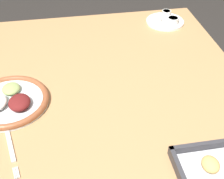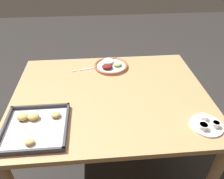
{
  "view_description": "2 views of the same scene",
  "coord_description": "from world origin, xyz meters",
  "px_view_note": "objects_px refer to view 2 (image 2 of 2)",
  "views": [
    {
      "loc": [
        0.74,
        -0.13,
        1.42
      ],
      "look_at": [
        -0.01,
        0.0,
        0.8
      ],
      "focal_mm": 50.0,
      "sensor_mm": 36.0,
      "label": 1
    },
    {
      "loc": [
        0.08,
        1.07,
        1.58
      ],
      "look_at": [
        -0.01,
        0.0,
        0.8
      ],
      "focal_mm": 35.0,
      "sensor_mm": 36.0,
      "label": 2
    }
  ],
  "objects_px": {
    "dinner_plate": "(111,65)",
    "baking_tray": "(35,126)",
    "saucer_plate": "(207,124)",
    "fork": "(87,69)"
  },
  "relations": [
    {
      "from": "dinner_plate",
      "to": "saucer_plate",
      "type": "bearing_deg",
      "value": 124.29
    },
    {
      "from": "fork",
      "to": "baking_tray",
      "type": "height_order",
      "value": "baking_tray"
    },
    {
      "from": "dinner_plate",
      "to": "baking_tray",
      "type": "height_order",
      "value": "same"
    },
    {
      "from": "dinner_plate",
      "to": "baking_tray",
      "type": "relative_size",
      "value": 0.77
    },
    {
      "from": "dinner_plate",
      "to": "baking_tray",
      "type": "bearing_deg",
      "value": 53.0
    },
    {
      "from": "dinner_plate",
      "to": "fork",
      "type": "xyz_separation_m",
      "value": [
        0.17,
        0.02,
        -0.01
      ]
    },
    {
      "from": "saucer_plate",
      "to": "baking_tray",
      "type": "height_order",
      "value": "baking_tray"
    },
    {
      "from": "saucer_plate",
      "to": "fork",
      "type": "bearing_deg",
      "value": -45.57
    },
    {
      "from": "fork",
      "to": "saucer_plate",
      "type": "height_order",
      "value": "saucer_plate"
    },
    {
      "from": "dinner_plate",
      "to": "saucer_plate",
      "type": "relative_size",
      "value": 1.5
    }
  ]
}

